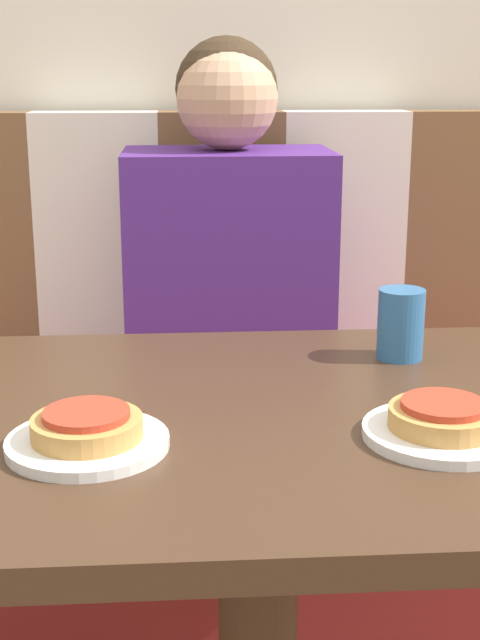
# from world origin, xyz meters

# --- Properties ---
(booth_seat) EXTENTS (1.29, 0.55, 0.48)m
(booth_seat) POSITION_xyz_m (0.00, 0.65, 0.24)
(booth_seat) COLOR maroon
(booth_seat) RESTS_ON ground_plane
(booth_backrest) EXTENTS (1.29, 0.09, 0.58)m
(booth_backrest) POSITION_xyz_m (0.00, 0.88, 0.77)
(booth_backrest) COLOR brown
(booth_backrest) RESTS_ON booth_seat
(dining_table) EXTENTS (0.93, 0.66, 0.75)m
(dining_table) POSITION_xyz_m (0.00, 0.00, 0.64)
(dining_table) COLOR #422B1C
(dining_table) RESTS_ON ground_plane
(person) EXTENTS (0.38, 0.25, 0.72)m
(person) POSITION_xyz_m (0.00, 0.65, 0.81)
(person) COLOR #4C237A
(person) RESTS_ON booth_seat
(plate_left) EXTENTS (0.17, 0.17, 0.01)m
(plate_left) POSITION_xyz_m (-0.19, -0.09, 0.76)
(plate_left) COLOR white
(plate_left) RESTS_ON dining_table
(plate_right) EXTENTS (0.17, 0.17, 0.01)m
(plate_right) POSITION_xyz_m (0.19, -0.09, 0.76)
(plate_right) COLOR white
(plate_right) RESTS_ON dining_table
(pizza_left) EXTENTS (0.12, 0.12, 0.03)m
(pizza_left) POSITION_xyz_m (-0.19, -0.09, 0.78)
(pizza_left) COLOR #C68E47
(pizza_left) RESTS_ON plate_left
(pizza_right) EXTENTS (0.12, 0.12, 0.03)m
(pizza_right) POSITION_xyz_m (0.19, -0.09, 0.78)
(pizza_right) COLOR #C68E47
(pizza_right) RESTS_ON plate_right
(drinking_cup) EXTENTS (0.06, 0.06, 0.10)m
(drinking_cup) POSITION_xyz_m (0.21, 0.19, 0.80)
(drinking_cup) COLOR #2D669E
(drinking_cup) RESTS_ON dining_table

